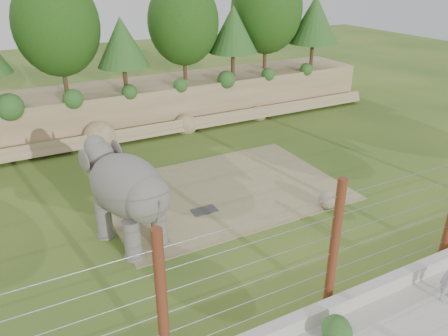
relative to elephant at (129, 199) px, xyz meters
name	(u,v)px	position (x,y,z in m)	size (l,w,h in m)	color
ground	(249,226)	(4.12, -1.17, -1.69)	(90.00, 90.00, 0.00)	#2D561D
back_embankment	(147,59)	(4.71, 11.51, 2.28)	(30.00, 5.52, 8.77)	#86734F
dirt_patch	(223,190)	(4.62, 1.83, -1.68)	(10.00, 7.00, 0.02)	#91885E
drain_grate	(204,210)	(3.12, 0.62, -1.65)	(1.00, 0.60, 0.03)	#262628
elephant	(129,199)	(0.00, 0.00, 0.00)	(1.79, 4.17, 3.37)	#67615C
stone_ball	(328,199)	(7.59, -1.47, -1.28)	(0.77, 0.77, 0.77)	gray
retaining_wall	(340,305)	(4.12, -6.17, -1.44)	(26.00, 0.35, 0.50)	#B7B5AB
barrier_fence	(335,244)	(4.12, -5.67, 0.31)	(20.26, 0.26, 4.00)	#592C15
walkway_shrub	(331,333)	(3.12, -6.97, -1.28)	(0.79, 0.79, 0.79)	#2A5C25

